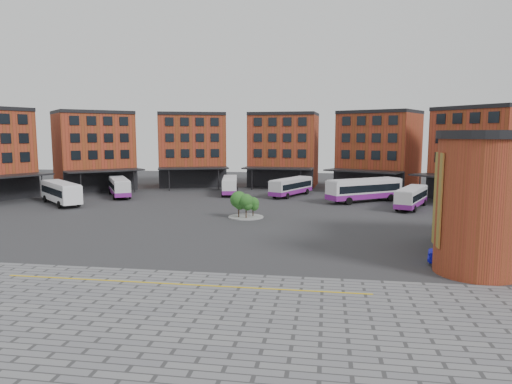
# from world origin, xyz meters

# --- Properties ---
(ground) EXTENTS (160.00, 160.00, 0.00)m
(ground) POSITION_xyz_m (0.00, 0.00, 0.00)
(ground) COLOR #28282B
(ground) RESTS_ON ground
(paving_zone) EXTENTS (50.00, 22.00, 0.02)m
(paving_zone) POSITION_xyz_m (2.00, -22.00, 0.01)
(paving_zone) COLOR slate
(paving_zone) RESTS_ON ground
(yellow_line) EXTENTS (26.00, 0.15, 0.02)m
(yellow_line) POSITION_xyz_m (2.00, -14.00, 0.03)
(yellow_line) COLOR gold
(yellow_line) RESTS_ON paving_zone
(main_building) EXTENTS (94.14, 42.48, 14.60)m
(main_building) POSITION_xyz_m (-4.77, 38.25, 7.23)
(main_building) COLOR maroon
(main_building) RESTS_ON ground
(tree_island) EXTENTS (4.40, 4.40, 3.36)m
(tree_island) POSITION_xyz_m (1.90, 11.52, 1.87)
(tree_island) COLOR gray
(tree_island) RESTS_ON ground
(bus_a) EXTENTS (10.37, 9.82, 3.29)m
(bus_a) POSITION_xyz_m (-26.96, 18.34, 1.95)
(bus_a) COLOR white
(bus_a) RESTS_ON ground
(bus_b) EXTENTS (7.82, 10.63, 3.07)m
(bus_b) POSITION_xyz_m (-22.23, 27.72, 1.67)
(bus_b) COLOR silver
(bus_b) RESTS_ON ground
(bus_c) EXTENTS (4.35, 10.71, 2.94)m
(bus_c) POSITION_xyz_m (-4.68, 33.60, 1.59)
(bus_c) COLOR silver
(bus_c) RESTS_ON ground
(bus_d) EXTENTS (6.74, 10.76, 3.02)m
(bus_d) POSITION_xyz_m (6.06, 32.65, 1.63)
(bus_d) COLOR silver
(bus_d) RESTS_ON ground
(bus_e) EXTENTS (11.96, 9.68, 3.56)m
(bus_e) POSITION_xyz_m (17.66, 27.76, 1.93)
(bus_e) COLOR silver
(bus_e) RESTS_ON ground
(bus_f) EXTENTS (6.11, 10.53, 2.93)m
(bus_f) POSITION_xyz_m (23.70, 22.53, 1.59)
(bus_f) COLOR silver
(bus_f) RESTS_ON ground
(blue_car) EXTENTS (4.84, 2.60, 1.51)m
(blue_car) POSITION_xyz_m (22.26, -6.51, 0.76)
(blue_car) COLOR #0D0EB2
(blue_car) RESTS_ON ground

